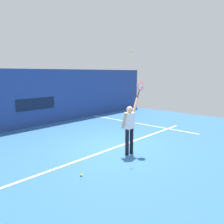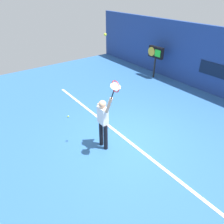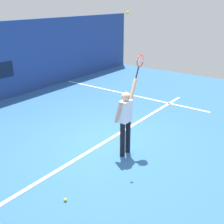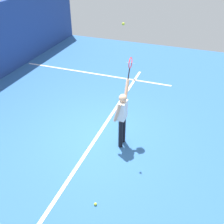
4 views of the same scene
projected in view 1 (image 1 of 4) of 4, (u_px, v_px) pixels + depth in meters
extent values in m
plane|color=#2D609E|center=(117.00, 148.00, 8.80)|extent=(18.00, 18.00, 0.00)
cube|color=navy|center=(35.00, 98.00, 12.35)|extent=(18.00, 0.20, 3.01)
cube|color=#0C1933|center=(36.00, 104.00, 12.33)|extent=(2.20, 0.03, 0.60)
cube|color=white|center=(115.00, 148.00, 8.87)|extent=(10.00, 0.10, 0.01)
cube|color=white|center=(138.00, 123.00, 13.12)|extent=(0.10, 7.00, 0.01)
cylinder|color=black|center=(127.00, 142.00, 8.04)|extent=(0.13, 0.13, 0.92)
cylinder|color=black|center=(131.00, 141.00, 8.22)|extent=(0.13, 0.13, 0.92)
cube|color=white|center=(129.00, 121.00, 8.01)|extent=(0.34, 0.20, 0.55)
sphere|color=#D8A884|center=(130.00, 110.00, 7.94)|extent=(0.22, 0.22, 0.22)
cylinder|color=#D8A884|center=(135.00, 106.00, 8.16)|extent=(0.31, 0.09, 0.57)
cylinder|color=#D8A884|center=(124.00, 121.00, 7.91)|extent=(0.09, 0.23, 0.58)
cylinder|color=black|center=(138.00, 94.00, 8.22)|extent=(0.15, 0.03, 0.29)
torus|color=red|center=(140.00, 86.00, 8.26)|extent=(0.41, 0.02, 0.41)
cylinder|color=silver|center=(140.00, 86.00, 8.26)|extent=(0.25, 0.27, 0.11)
sphere|color=#CCE033|center=(131.00, 52.00, 7.74)|extent=(0.07, 0.07, 0.07)
sphere|color=#CCE033|center=(81.00, 175.00, 6.44)|extent=(0.07, 0.07, 0.07)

